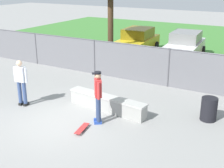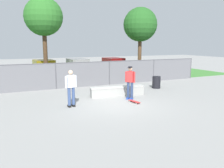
{
  "view_description": "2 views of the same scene",
  "coord_description": "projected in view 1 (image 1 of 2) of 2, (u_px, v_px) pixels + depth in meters",
  "views": [
    {
      "loc": [
        6.24,
        -7.33,
        4.73
      ],
      "look_at": [
        1.3,
        1.36,
        1.22
      ],
      "focal_mm": 48.41,
      "sensor_mm": 36.0,
      "label": 1
    },
    {
      "loc": [
        -4.91,
        -10.28,
        3.07
      ],
      "look_at": [
        0.37,
        1.29,
        0.82
      ],
      "focal_mm": 36.68,
      "sensor_mm": 36.0,
      "label": 2
    }
  ],
  "objects": [
    {
      "name": "ground_plane",
      "position": [
        60.0,
        122.0,
        10.49
      ],
      "size": [
        80.0,
        80.0,
        0.0
      ],
      "primitive_type": "plane",
      "color": "gray"
    },
    {
      "name": "grass_strip",
      "position": [
        188.0,
        43.0,
        23.31
      ],
      "size": [
        31.93,
        20.0,
        0.02
      ],
      "primitive_type": "cube",
      "color": "#3D7A33",
      "rests_on": "ground"
    },
    {
      "name": "concrete_ledge",
      "position": [
        107.0,
        103.0,
        11.34
      ],
      "size": [
        3.31,
        0.81,
        0.57
      ],
      "color": "#999993",
      "rests_on": "ground"
    },
    {
      "name": "skateboarder",
      "position": [
        98.0,
        95.0,
        10.12
      ],
      "size": [
        0.43,
        0.5,
        1.84
      ],
      "color": "#2647A5",
      "rests_on": "ground"
    },
    {
      "name": "skateboard",
      "position": [
        82.0,
        128.0,
        9.89
      ],
      "size": [
        0.34,
        0.82,
        0.09
      ],
      "color": "red",
      "rests_on": "ground"
    },
    {
      "name": "chainlink_fence",
      "position": [
        129.0,
        60.0,
        14.54
      ],
      "size": [
        20.0,
        0.07,
        1.8
      ],
      "color": "#4C4C51",
      "rests_on": "ground"
    },
    {
      "name": "car_yellow",
      "position": [
        137.0,
        41.0,
        19.79
      ],
      "size": [
        2.25,
        4.32,
        1.66
      ],
      "color": "gold",
      "rests_on": "ground"
    },
    {
      "name": "car_white",
      "position": [
        185.0,
        45.0,
        18.48
      ],
      "size": [
        2.25,
        4.32,
        1.66
      ],
      "color": "silver",
      "rests_on": "ground"
    },
    {
      "name": "bystander",
      "position": [
        21.0,
        81.0,
        11.55
      ],
      "size": [
        0.59,
        0.32,
        1.82
      ],
      "color": "black",
      "rests_on": "ground"
    },
    {
      "name": "trash_bin",
      "position": [
        209.0,
        109.0,
        10.52
      ],
      "size": [
        0.56,
        0.56,
        0.83
      ],
      "primitive_type": "cylinder",
      "color": "black",
      "rests_on": "ground"
    }
  ]
}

